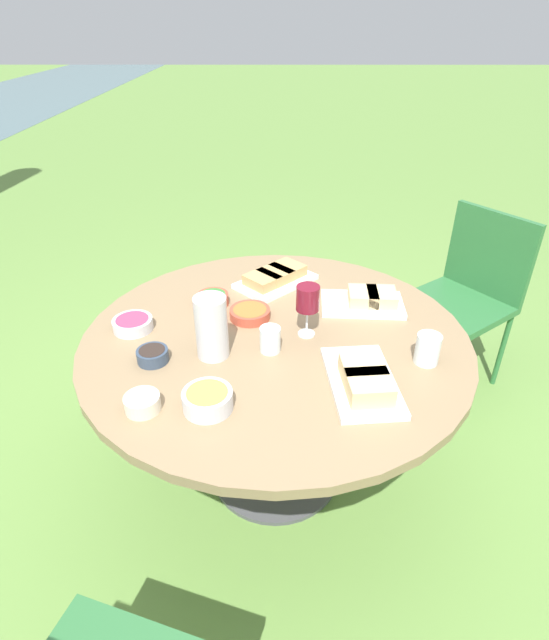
# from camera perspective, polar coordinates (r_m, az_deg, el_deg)

# --- Properties ---
(ground_plane) EXTENTS (40.00, 40.00, 0.00)m
(ground_plane) POSITION_cam_1_polar(r_m,az_deg,el_deg) (2.24, 0.00, -16.96)
(ground_plane) COLOR #668E42
(dining_table) EXTENTS (1.37, 1.37, 0.71)m
(dining_table) POSITION_cam_1_polar(r_m,az_deg,el_deg) (1.83, 0.00, -4.18)
(dining_table) COLOR #4C4C51
(dining_table) RESTS_ON ground_plane
(chair_near_right) EXTENTS (0.60, 0.60, 0.89)m
(chair_near_right) POSITION_cam_1_polar(r_m,az_deg,el_deg) (2.65, 21.27, 3.47)
(chair_near_right) COLOR #2D6B38
(chair_near_right) RESTS_ON ground_plane
(water_pitcher) EXTENTS (0.11, 0.11, 0.22)m
(water_pitcher) POSITION_cam_1_polar(r_m,az_deg,el_deg) (1.63, -7.34, -0.80)
(water_pitcher) COLOR silver
(water_pitcher) RESTS_ON dining_table
(wine_glass) EXTENTS (0.08, 0.08, 0.19)m
(wine_glass) POSITION_cam_1_polar(r_m,az_deg,el_deg) (1.70, 3.70, 2.32)
(wine_glass) COLOR silver
(wine_glass) RESTS_ON dining_table
(platter_bread_main) EXTENTS (0.37, 0.37, 0.06)m
(platter_bread_main) POSITION_cam_1_polar(r_m,az_deg,el_deg) (2.10, -0.02, 4.87)
(platter_bread_main) COLOR white
(platter_bread_main) RESTS_ON dining_table
(platter_charcuterie) EXTENTS (0.37, 0.23, 0.08)m
(platter_charcuterie) POSITION_cam_1_polar(r_m,az_deg,el_deg) (1.53, 10.05, -6.77)
(platter_charcuterie) COLOR white
(platter_charcuterie) RESTS_ON dining_table
(platter_sandwich_side) EXTENTS (0.21, 0.33, 0.07)m
(platter_sandwich_side) POSITION_cam_1_polar(r_m,az_deg,el_deg) (1.96, 10.46, 2.22)
(platter_sandwich_side) COLOR white
(platter_sandwich_side) RESTS_ON dining_table
(bowl_fries) EXTENTS (0.15, 0.15, 0.06)m
(bowl_fries) POSITION_cam_1_polar(r_m,az_deg,el_deg) (1.46, -7.80, -8.95)
(bowl_fries) COLOR silver
(bowl_fries) RESTS_ON dining_table
(bowl_salad) EXTENTS (0.12, 0.12, 0.05)m
(bowl_salad) POSITION_cam_1_polar(r_m,az_deg,el_deg) (1.96, -7.16, 2.44)
(bowl_salad) COLOR #B74733
(bowl_salad) RESTS_ON dining_table
(bowl_olives) EXTENTS (0.10, 0.10, 0.04)m
(bowl_olives) POSITION_cam_1_polar(r_m,az_deg,el_deg) (1.68, -13.89, -3.88)
(bowl_olives) COLOR #334256
(bowl_olives) RESTS_ON dining_table
(bowl_dip_red) EXTENTS (0.14, 0.14, 0.04)m
(bowl_dip_red) POSITION_cam_1_polar(r_m,az_deg,el_deg) (1.86, -16.00, -0.39)
(bowl_dip_red) COLOR silver
(bowl_dip_red) RESTS_ON dining_table
(bowl_dip_cream) EXTENTS (0.10, 0.10, 0.05)m
(bowl_dip_cream) POSITION_cam_1_polar(r_m,az_deg,el_deg) (1.49, -15.02, -9.05)
(bowl_dip_cream) COLOR beige
(bowl_dip_cream) RESTS_ON dining_table
(bowl_roasted_veg) EXTENTS (0.15, 0.15, 0.04)m
(bowl_roasted_veg) POSITION_cam_1_polar(r_m,az_deg,el_deg) (1.86, -2.95, 0.82)
(bowl_roasted_veg) COLOR #B74733
(bowl_roasted_veg) RESTS_ON dining_table
(cup_water_near) EXTENTS (0.08, 0.08, 0.10)m
(cup_water_near) POSITION_cam_1_polar(r_m,az_deg,el_deg) (1.68, 16.98, -3.18)
(cup_water_near) COLOR silver
(cup_water_near) RESTS_ON dining_table
(cup_water_far) EXTENTS (0.07, 0.07, 0.09)m
(cup_water_far) POSITION_cam_1_polar(r_m,az_deg,el_deg) (1.67, -0.63, -2.24)
(cup_water_far) COLOR silver
(cup_water_far) RESTS_ON dining_table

